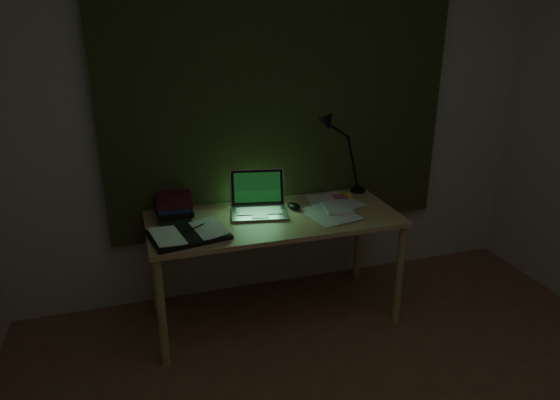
# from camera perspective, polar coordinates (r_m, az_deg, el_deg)

# --- Properties ---
(wall_back) EXTENTS (3.50, 0.00, 2.50)m
(wall_back) POSITION_cam_1_polar(r_m,az_deg,el_deg) (3.19, -0.01, 10.76)
(wall_back) COLOR beige
(wall_back) RESTS_ON ground
(curtain) EXTENTS (2.20, 0.06, 2.00)m
(curtain) POSITION_cam_1_polar(r_m,az_deg,el_deg) (3.12, 0.21, 14.26)
(curtain) COLOR #292F17
(curtain) RESTS_ON wall_back
(desk) EXTENTS (1.47, 0.64, 0.67)m
(desk) POSITION_cam_1_polar(r_m,az_deg,el_deg) (3.08, -0.66, -7.70)
(desk) COLOR tan
(desk) RESTS_ON floor
(laptop) EXTENTS (0.39, 0.43, 0.24)m
(laptop) POSITION_cam_1_polar(r_m,az_deg,el_deg) (2.92, -2.40, 0.46)
(laptop) COLOR #A3A3A8
(laptop) RESTS_ON desk
(open_textbook) EXTENTS (0.44, 0.35, 0.03)m
(open_textbook) POSITION_cam_1_polar(r_m,az_deg,el_deg) (2.72, -10.42, -3.81)
(open_textbook) COLOR white
(open_textbook) RESTS_ON desk
(book_stack) EXTENTS (0.21, 0.25, 0.13)m
(book_stack) POSITION_cam_1_polar(r_m,az_deg,el_deg) (2.98, -12.00, -0.72)
(book_stack) COLOR white
(book_stack) RESTS_ON desk
(loose_papers) EXTENTS (0.48, 0.49, 0.02)m
(loose_papers) POSITION_cam_1_polar(r_m,az_deg,el_deg) (3.06, 5.41, -0.85)
(loose_papers) COLOR silver
(loose_papers) RESTS_ON desk
(mouse) EXTENTS (0.09, 0.12, 0.04)m
(mouse) POSITION_cam_1_polar(r_m,az_deg,el_deg) (3.04, 1.60, -0.70)
(mouse) COLOR black
(mouse) RESTS_ON desk
(sticky_yellow) EXTENTS (0.11, 0.11, 0.02)m
(sticky_yellow) POSITION_cam_1_polar(r_m,az_deg,el_deg) (3.27, 7.48, 0.46)
(sticky_yellow) COLOR #FFF535
(sticky_yellow) RESTS_ON desk
(sticky_pink) EXTENTS (0.09, 0.09, 0.02)m
(sticky_pink) POSITION_cam_1_polar(r_m,az_deg,el_deg) (3.23, 6.89, 0.28)
(sticky_pink) COLOR #DD568C
(sticky_pink) RESTS_ON desk
(desk_lamp) EXTENTS (0.38, 0.30, 0.54)m
(desk_lamp) POSITION_cam_1_polar(r_m,az_deg,el_deg) (3.31, 9.13, 5.37)
(desk_lamp) COLOR black
(desk_lamp) RESTS_ON desk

